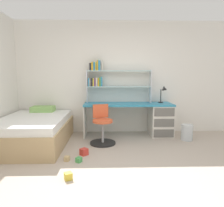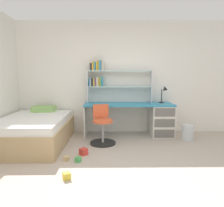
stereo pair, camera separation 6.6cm
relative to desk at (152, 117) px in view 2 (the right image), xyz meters
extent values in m
cube|color=#B2A393|center=(-0.79, -2.00, -0.43)|extent=(5.69, 5.66, 0.02)
cube|color=white|center=(-0.79, 0.36, 0.90)|extent=(5.69, 0.06, 2.64)
cube|color=teal|center=(-0.54, 0.00, 0.30)|extent=(1.99, 0.61, 0.04)
cube|color=silver|center=(0.22, 0.00, -0.07)|extent=(0.49, 0.58, 0.70)
cube|color=silver|center=(-1.52, 0.00, -0.07)|extent=(0.03, 0.55, 0.70)
cube|color=#64625E|center=(0.22, -0.29, -0.30)|extent=(0.44, 0.01, 0.18)
cube|color=#64625E|center=(0.22, -0.29, -0.07)|extent=(0.44, 0.01, 0.18)
cube|color=#64625E|center=(0.22, -0.29, 0.17)|extent=(0.44, 0.01, 0.18)
cube|color=silver|center=(-1.47, 0.19, 0.70)|extent=(0.02, 0.22, 0.76)
cube|color=silver|center=(0.00, 0.19, 0.70)|extent=(0.02, 0.22, 0.76)
cube|color=silver|center=(-0.74, 0.19, 0.69)|extent=(1.45, 0.22, 0.02)
cube|color=silver|center=(-0.74, 0.19, 1.05)|extent=(1.45, 0.22, 0.02)
cube|color=#338CBF|center=(-1.43, 0.19, 0.80)|extent=(0.02, 0.18, 0.19)
cube|color=beige|center=(-1.41, 0.19, 0.79)|extent=(0.02, 0.15, 0.18)
cube|color=#26262D|center=(-1.37, 0.19, 0.79)|extent=(0.04, 0.13, 0.18)
cube|color=yellow|center=(-1.33, 0.19, 0.80)|extent=(0.03, 0.15, 0.19)
cube|color=purple|center=(-1.30, 0.19, 0.80)|extent=(0.02, 0.13, 0.19)
cube|color=beige|center=(-1.25, 0.19, 0.81)|extent=(0.04, 0.17, 0.20)
cube|color=gold|center=(-1.21, 0.19, 0.80)|extent=(0.03, 0.14, 0.19)
cube|color=#4CA559|center=(-1.18, 0.19, 0.81)|extent=(0.02, 0.17, 0.21)
cube|color=#338CBF|center=(-1.14, 0.19, 0.81)|extent=(0.03, 0.15, 0.22)
cube|color=beige|center=(-1.43, 0.19, 1.15)|extent=(0.03, 0.12, 0.16)
cube|color=#26262D|center=(-1.39, 0.19, 1.15)|extent=(0.04, 0.19, 0.17)
cube|color=gold|center=(-1.35, 0.19, 1.16)|extent=(0.04, 0.20, 0.19)
cube|color=#338CBF|center=(-1.31, 0.19, 1.16)|extent=(0.03, 0.20, 0.19)
cube|color=yellow|center=(-1.27, 0.19, 1.16)|extent=(0.02, 0.18, 0.19)
cube|color=gold|center=(-1.23, 0.19, 1.18)|extent=(0.03, 0.18, 0.23)
cube|color=#338CBF|center=(-1.19, 0.19, 1.18)|extent=(0.04, 0.17, 0.23)
cube|color=beige|center=(-1.15, 0.19, 1.14)|extent=(0.02, 0.12, 0.16)
cube|color=beige|center=(-1.12, 0.19, 1.18)|extent=(0.03, 0.19, 0.24)
cylinder|color=black|center=(0.23, 0.11, 0.33)|extent=(0.12, 0.12, 0.02)
cylinder|color=black|center=(0.23, 0.11, 0.49)|extent=(0.02, 0.02, 0.30)
cone|color=black|center=(0.31, 0.06, 0.64)|extent=(0.12, 0.11, 0.13)
cylinder|color=black|center=(-1.11, -0.59, -0.41)|extent=(0.52, 0.52, 0.03)
cylinder|color=#A5A8AD|center=(-1.11, -0.59, -0.20)|extent=(0.05, 0.05, 0.44)
cylinder|color=#D85933|center=(-1.11, -0.59, 0.05)|extent=(0.40, 0.40, 0.05)
cube|color=#D85933|center=(-1.15, -0.42, 0.22)|extent=(0.32, 0.12, 0.28)
cube|color=tan|center=(-2.48, -0.62, -0.21)|extent=(1.28, 1.85, 0.41)
cube|color=white|center=(-2.48, -0.62, 0.06)|extent=(1.22, 1.79, 0.14)
cube|color=#8CBF66|center=(-2.48, 0.06, 0.19)|extent=(0.50, 0.32, 0.12)
cylinder|color=silver|center=(0.68, -0.40, -0.25)|extent=(0.24, 0.24, 0.33)
cube|color=#479E51|center=(-1.48, -1.49, -0.38)|extent=(0.11, 0.11, 0.08)
cube|color=red|center=(-1.42, -1.19, -0.36)|extent=(0.16, 0.16, 0.11)
cube|color=tan|center=(-1.67, -1.44, -0.38)|extent=(0.09, 0.09, 0.08)
cube|color=gold|center=(-1.54, -2.05, -0.37)|extent=(0.13, 0.13, 0.09)
camera|label=1|loc=(-1.04, -4.65, 0.94)|focal=33.25mm
camera|label=2|loc=(-0.97, -4.65, 0.94)|focal=33.25mm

